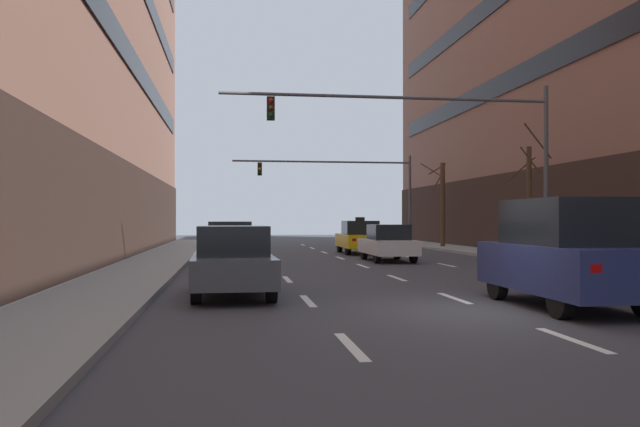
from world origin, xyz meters
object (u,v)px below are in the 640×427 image
(street_tree_2, at_px, (442,203))
(car_parked_2, at_px, (638,257))
(traffic_signal_1, at_px, (352,180))
(street_tree_1, at_px, (529,197))
(car_parked_3, at_px, (552,250))
(taxi_driving_1, at_px, (359,237))
(car_driving_4, at_px, (230,243))
(car_driving_2, at_px, (233,262))
(traffic_signal_0, at_px, (446,135))
(car_driving_3, at_px, (564,253))
(car_driving_0, at_px, (388,243))

(street_tree_2, bearing_deg, car_parked_2, -95.55)
(traffic_signal_1, height_order, street_tree_2, traffic_signal_1)
(street_tree_1, bearing_deg, car_parked_3, -109.61)
(taxi_driving_1, height_order, car_parked_3, taxi_driving_1)
(car_driving_4, xyz_separation_m, street_tree_2, (12.67, 11.54, 1.92))
(car_driving_2, distance_m, traffic_signal_1, 28.28)
(car_driving_2, xyz_separation_m, traffic_signal_1, (7.96, 26.89, 3.59))
(taxi_driving_1, relative_size, car_parked_2, 1.05)
(car_parked_2, height_order, traffic_signal_1, traffic_signal_1)
(car_parked_3, distance_m, traffic_signal_1, 22.35)
(car_driving_4, xyz_separation_m, traffic_signal_0, (8.04, -2.50, 4.09))
(taxi_driving_1, relative_size, car_driving_4, 1.01)
(car_driving_4, height_order, street_tree_2, street_tree_2)
(car_driving_3, distance_m, street_tree_2, 25.77)
(street_tree_1, relative_size, street_tree_2, 1.11)
(car_driving_4, relative_size, car_parked_2, 1.04)
(street_tree_1, distance_m, street_tree_2, 11.24)
(car_driving_3, bearing_deg, car_parked_3, 63.40)
(taxi_driving_1, xyz_separation_m, car_parked_3, (3.94, -12.50, -0.07))
(car_driving_0, bearing_deg, car_parked_3, -58.77)
(car_driving_4, distance_m, traffic_signal_0, 9.36)
(car_parked_3, distance_m, street_tree_2, 17.46)
(car_driving_2, height_order, traffic_signal_1, traffic_signal_1)
(street_tree_2, bearing_deg, traffic_signal_0, -108.27)
(car_driving_0, bearing_deg, car_driving_3, -89.80)
(car_driving_4, distance_m, car_parked_2, 14.65)
(car_driving_0, height_order, car_parked_2, car_parked_2)
(car_driving_2, height_order, car_parked_2, car_driving_2)
(traffic_signal_0, height_order, street_tree_1, traffic_signal_0)
(car_driving_4, bearing_deg, car_driving_0, 7.16)
(car_driving_3, bearing_deg, car_driving_0, 90.20)
(traffic_signal_0, distance_m, traffic_signal_1, 18.73)
(car_parked_2, bearing_deg, car_parked_3, 89.99)
(car_parked_2, bearing_deg, car_driving_4, 136.12)
(car_driving_3, distance_m, car_driving_4, 15.03)
(car_parked_2, xyz_separation_m, traffic_signal_0, (-2.52, 7.66, 4.12))
(taxi_driving_1, xyz_separation_m, car_parked_2, (3.94, -16.98, -0.04))
(car_parked_3, height_order, traffic_signal_1, traffic_signal_1)
(car_driving_4, height_order, traffic_signal_1, traffic_signal_1)
(car_driving_3, xyz_separation_m, street_tree_2, (6.01, 25.01, 1.66))
(car_driving_0, xyz_separation_m, car_parked_2, (3.95, -10.99, 0.03))
(car_driving_2, distance_m, street_tree_1, 16.84)
(car_driving_3, distance_m, traffic_signal_0, 11.70)
(car_driving_0, height_order, car_driving_4, car_driving_4)
(car_parked_3, height_order, traffic_signal_0, traffic_signal_0)
(car_driving_2, height_order, car_parked_3, car_driving_2)
(car_driving_4, xyz_separation_m, traffic_signal_1, (8.01, 16.23, 3.56))
(traffic_signal_1, bearing_deg, car_parked_2, -84.49)
(car_driving_2, xyz_separation_m, car_parked_2, (10.51, 0.51, -0.00))
(taxi_driving_1, height_order, car_driving_3, car_driving_3)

